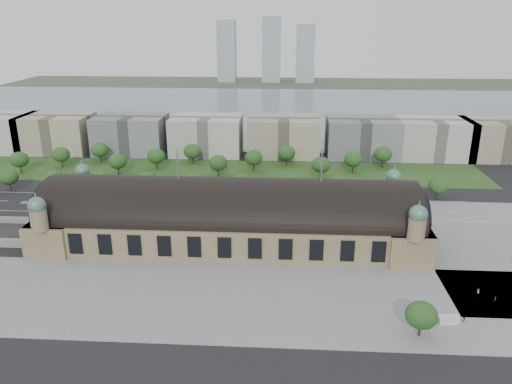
# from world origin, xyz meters

# --- Properties ---
(ground) EXTENTS (900.00, 900.00, 0.00)m
(ground) POSITION_xyz_m (0.00, 0.00, 0.00)
(ground) COLOR black
(ground) RESTS_ON ground
(station) EXTENTS (150.00, 48.40, 44.30)m
(station) POSITION_xyz_m (0.00, 0.00, 10.28)
(station) COLOR #908059
(station) RESTS_ON ground
(plaza_south) EXTENTS (190.00, 48.00, 0.12)m
(plaza_south) POSITION_xyz_m (10.00, -44.00, 0.00)
(plaza_south) COLOR gray
(plaza_south) RESTS_ON ground
(plaza_east) EXTENTS (56.00, 100.00, 0.12)m
(plaza_east) POSITION_xyz_m (103.00, 0.00, 0.00)
(plaza_east) COLOR gray
(plaza_east) RESTS_ON ground
(road_slab) EXTENTS (260.00, 26.00, 0.10)m
(road_slab) POSITION_xyz_m (-20.00, 38.00, 0.00)
(road_slab) COLOR black
(road_slab) RESTS_ON ground
(grass_belt) EXTENTS (300.00, 45.00, 0.10)m
(grass_belt) POSITION_xyz_m (-15.00, 93.00, 0.00)
(grass_belt) COLOR #264C1E
(grass_belt) RESTS_ON ground
(petrol_station) EXTENTS (14.00, 13.00, 5.05)m
(petrol_station) POSITION_xyz_m (-53.91, 65.28, 2.95)
(petrol_station) COLOR #C3510B
(petrol_station) RESTS_ON ground
(lake) EXTENTS (700.00, 320.00, 0.08)m
(lake) POSITION_xyz_m (0.00, 298.00, 0.00)
(lake) COLOR slate
(lake) RESTS_ON ground
(far_shore) EXTENTS (700.00, 120.00, 0.14)m
(far_shore) POSITION_xyz_m (0.00, 498.00, 0.00)
(far_shore) COLOR #44513D
(far_shore) RESTS_ON ground
(far_tower_left) EXTENTS (24.00, 24.00, 80.00)m
(far_tower_left) POSITION_xyz_m (-60.00, 508.00, 40.00)
(far_tower_left) COLOR #9EA8B2
(far_tower_left) RESTS_ON ground
(far_tower_mid) EXTENTS (24.00, 24.00, 85.00)m
(far_tower_mid) POSITION_xyz_m (0.00, 508.00, 42.50)
(far_tower_mid) COLOR #9EA8B2
(far_tower_mid) RESTS_ON ground
(far_tower_right) EXTENTS (24.00, 24.00, 75.00)m
(far_tower_right) POSITION_xyz_m (45.00, 508.00, 37.50)
(far_tower_right) COLOR #9EA8B2
(far_tower_right) RESTS_ON ground
(office_1) EXTENTS (45.00, 32.00, 24.00)m
(office_1) POSITION_xyz_m (-130.00, 133.00, 12.00)
(office_1) COLOR #B0A38A
(office_1) RESTS_ON ground
(office_2) EXTENTS (45.00, 32.00, 24.00)m
(office_2) POSITION_xyz_m (-80.00, 133.00, 12.00)
(office_2) COLOR gray
(office_2) RESTS_ON ground
(office_3) EXTENTS (45.00, 32.00, 24.00)m
(office_3) POSITION_xyz_m (-30.00, 133.00, 12.00)
(office_3) COLOR beige
(office_3) RESTS_ON ground
(office_4) EXTENTS (45.00, 32.00, 24.00)m
(office_4) POSITION_xyz_m (20.00, 133.00, 12.00)
(office_4) COLOR #B0A38A
(office_4) RESTS_ON ground
(office_5) EXTENTS (45.00, 32.00, 24.00)m
(office_5) POSITION_xyz_m (70.00, 133.00, 12.00)
(office_5) COLOR gray
(office_5) RESTS_ON ground
(office_6) EXTENTS (45.00, 32.00, 24.00)m
(office_6) POSITION_xyz_m (115.00, 133.00, 12.00)
(office_6) COLOR beige
(office_6) RESTS_ON ground
(office_7) EXTENTS (45.00, 32.00, 24.00)m
(office_7) POSITION_xyz_m (155.00, 133.00, 12.00)
(office_7) COLOR #B0A38A
(office_7) RESTS_ON ground
(tree_row_0) EXTENTS (9.60, 9.60, 11.52)m
(tree_row_0) POSITION_xyz_m (-120.00, 53.00, 7.43)
(tree_row_0) COLOR #2D2116
(tree_row_0) RESTS_ON ground
(tree_row_1) EXTENTS (9.60, 9.60, 11.52)m
(tree_row_1) POSITION_xyz_m (-96.00, 53.00, 7.43)
(tree_row_1) COLOR #2D2116
(tree_row_1) RESTS_ON ground
(tree_row_2) EXTENTS (9.60, 9.60, 11.52)m
(tree_row_2) POSITION_xyz_m (-72.00, 53.00, 7.43)
(tree_row_2) COLOR #2D2116
(tree_row_2) RESTS_ON ground
(tree_row_3) EXTENTS (9.60, 9.60, 11.52)m
(tree_row_3) POSITION_xyz_m (-48.00, 53.00, 7.43)
(tree_row_3) COLOR #2D2116
(tree_row_3) RESTS_ON ground
(tree_row_4) EXTENTS (9.60, 9.60, 11.52)m
(tree_row_4) POSITION_xyz_m (-24.00, 53.00, 7.43)
(tree_row_4) COLOR #2D2116
(tree_row_4) RESTS_ON ground
(tree_row_5) EXTENTS (9.60, 9.60, 11.52)m
(tree_row_5) POSITION_xyz_m (0.00, 53.00, 7.43)
(tree_row_5) COLOR #2D2116
(tree_row_5) RESTS_ON ground
(tree_row_6) EXTENTS (9.60, 9.60, 11.52)m
(tree_row_6) POSITION_xyz_m (24.00, 53.00, 7.43)
(tree_row_6) COLOR #2D2116
(tree_row_6) RESTS_ON ground
(tree_row_7) EXTENTS (9.60, 9.60, 11.52)m
(tree_row_7) POSITION_xyz_m (48.00, 53.00, 7.43)
(tree_row_7) COLOR #2D2116
(tree_row_7) RESTS_ON ground
(tree_row_8) EXTENTS (9.60, 9.60, 11.52)m
(tree_row_8) POSITION_xyz_m (72.00, 53.00, 7.43)
(tree_row_8) COLOR #2D2116
(tree_row_8) RESTS_ON ground
(tree_row_9) EXTENTS (9.60, 9.60, 11.52)m
(tree_row_9) POSITION_xyz_m (96.00, 53.00, 7.43)
(tree_row_9) COLOR #2D2116
(tree_row_9) RESTS_ON ground
(tree_belt_0) EXTENTS (10.40, 10.40, 12.48)m
(tree_belt_0) POSITION_xyz_m (-130.00, 83.00, 8.05)
(tree_belt_0) COLOR #2D2116
(tree_belt_0) RESTS_ON ground
(tree_belt_1) EXTENTS (10.40, 10.40, 12.48)m
(tree_belt_1) POSITION_xyz_m (-111.00, 95.00, 8.05)
(tree_belt_1) COLOR #2D2116
(tree_belt_1) RESTS_ON ground
(tree_belt_2) EXTENTS (10.40, 10.40, 12.48)m
(tree_belt_2) POSITION_xyz_m (-92.00, 107.00, 8.05)
(tree_belt_2) COLOR #2D2116
(tree_belt_2) RESTS_ON ground
(tree_belt_3) EXTENTS (10.40, 10.40, 12.48)m
(tree_belt_3) POSITION_xyz_m (-73.00, 83.00, 8.05)
(tree_belt_3) COLOR #2D2116
(tree_belt_3) RESTS_ON ground
(tree_belt_4) EXTENTS (10.40, 10.40, 12.48)m
(tree_belt_4) POSITION_xyz_m (-54.00, 95.00, 8.05)
(tree_belt_4) COLOR #2D2116
(tree_belt_4) RESTS_ON ground
(tree_belt_5) EXTENTS (10.40, 10.40, 12.48)m
(tree_belt_5) POSITION_xyz_m (-35.00, 107.00, 8.05)
(tree_belt_5) COLOR #2D2116
(tree_belt_5) RESTS_ON ground
(tree_belt_6) EXTENTS (10.40, 10.40, 12.48)m
(tree_belt_6) POSITION_xyz_m (-16.00, 83.00, 8.05)
(tree_belt_6) COLOR #2D2116
(tree_belt_6) RESTS_ON ground
(tree_belt_7) EXTENTS (10.40, 10.40, 12.48)m
(tree_belt_7) POSITION_xyz_m (3.00, 95.00, 8.05)
(tree_belt_7) COLOR #2D2116
(tree_belt_7) RESTS_ON ground
(tree_belt_8) EXTENTS (10.40, 10.40, 12.48)m
(tree_belt_8) POSITION_xyz_m (22.00, 107.00, 8.05)
(tree_belt_8) COLOR #2D2116
(tree_belt_8) RESTS_ON ground
(tree_belt_9) EXTENTS (10.40, 10.40, 12.48)m
(tree_belt_9) POSITION_xyz_m (41.00, 83.00, 8.05)
(tree_belt_9) COLOR #2D2116
(tree_belt_9) RESTS_ON ground
(tree_belt_10) EXTENTS (10.40, 10.40, 12.48)m
(tree_belt_10) POSITION_xyz_m (60.00, 95.00, 8.05)
(tree_belt_10) COLOR #2D2116
(tree_belt_10) RESTS_ON ground
(tree_belt_11) EXTENTS (10.40, 10.40, 12.48)m
(tree_belt_11) POSITION_xyz_m (79.00, 107.00, 8.05)
(tree_belt_11) COLOR #2D2116
(tree_belt_11) RESTS_ON ground
(tree_plaza_s) EXTENTS (9.00, 9.00, 10.64)m
(tree_plaza_s) POSITION_xyz_m (60.00, -60.00, 6.80)
(tree_plaza_s) COLOR #2D2116
(tree_plaza_s) RESTS_ON ground
(traffic_car_0) EXTENTS (4.09, 1.67, 1.39)m
(traffic_car_0) POSITION_xyz_m (-103.50, 34.82, 0.69)
(traffic_car_0) COLOR silver
(traffic_car_0) RESTS_ON ground
(traffic_car_2) EXTENTS (5.21, 2.41, 1.45)m
(traffic_car_2) POSITION_xyz_m (-57.11, 35.15, 0.72)
(traffic_car_2) COLOR black
(traffic_car_2) RESTS_ON ground
(traffic_car_3) EXTENTS (5.11, 2.45, 1.44)m
(traffic_car_3) POSITION_xyz_m (-43.42, 39.54, 0.72)
(traffic_car_3) COLOR maroon
(traffic_car_3) RESTS_ON ground
(traffic_car_4) EXTENTS (4.77, 2.19, 1.58)m
(traffic_car_4) POSITION_xyz_m (5.37, 33.50, 0.79)
(traffic_car_4) COLOR #1C1740
(traffic_car_4) RESTS_ON ground
(traffic_car_5) EXTENTS (4.41, 1.91, 1.41)m
(traffic_car_5) POSITION_xyz_m (39.18, 37.60, 0.71)
(traffic_car_5) COLOR #595A60
(traffic_car_5) RESTS_ON ground
(traffic_car_6) EXTENTS (5.68, 3.13, 1.51)m
(traffic_car_6) POSITION_xyz_m (69.76, 27.10, 0.75)
(traffic_car_6) COLOR silver
(traffic_car_6) RESTS_ON ground
(parked_car_0) EXTENTS (4.71, 3.79, 1.50)m
(parked_car_0) POSITION_xyz_m (-60.87, 25.00, 0.75)
(parked_car_0) COLOR black
(parked_car_0) RESTS_ON ground
(parked_car_1) EXTENTS (5.00, 4.51, 1.29)m
(parked_car_1) POSITION_xyz_m (-70.15, 21.00, 0.65)
(parked_car_1) COLOR maroon
(parked_car_1) RESTS_ON ground
(parked_car_2) EXTENTS (4.67, 4.05, 1.29)m
(parked_car_2) POSITION_xyz_m (-47.09, 23.79, 0.65)
(parked_car_2) COLOR #171941
(parked_car_2) RESTS_ON ground
(parked_car_3) EXTENTS (4.03, 3.21, 1.29)m
(parked_car_3) POSITION_xyz_m (-62.85, 21.00, 0.64)
(parked_car_3) COLOR slate
(parked_car_3) RESTS_ON ground
(parked_car_4) EXTENTS (4.88, 3.42, 1.53)m
(parked_car_4) POSITION_xyz_m (-59.36, 24.23, 0.76)
(parked_car_4) COLOR silver
(parked_car_4) RESTS_ON ground
(parked_car_5) EXTENTS (6.25, 5.72, 1.62)m
(parked_car_5) POSITION_xyz_m (-43.43, 25.00, 0.81)
(parked_car_5) COLOR gray
(parked_car_5) RESTS_ON ground
(parked_car_6) EXTENTS (5.32, 4.81, 1.49)m
(parked_car_6) POSITION_xyz_m (-18.48, 25.00, 0.74)
(parked_car_6) COLOR black
(parked_car_6) RESTS_ON ground
(bus_west) EXTENTS (10.76, 2.78, 2.98)m
(bus_west) POSITION_xyz_m (-24.93, 32.00, 1.49)
(bus_west) COLOR #B32A1C
(bus_west) RESTS_ON ground
(bus_mid) EXTENTS (12.04, 3.38, 3.32)m
(bus_mid) POSITION_xyz_m (-4.36, 31.10, 1.66)
(bus_mid) COLOR silver
(bus_mid) RESTS_ON ground
(bus_east) EXTENTS (11.95, 3.26, 3.30)m
(bus_east) POSITION_xyz_m (13.20, 27.00, 1.65)
(bus_east) COLOR beige
(bus_east) RESTS_ON ground
(van_south) EXTENTS (6.07, 2.88, 2.55)m
(van_south) POSITION_xyz_m (69.69, -53.30, 1.22)
(van_south) COLOR silver
(van_south) RESTS_ON ground
(pedestrian_1) EXTENTS (0.83, 0.80, 1.91)m
(pedestrian_1) POSITION_xyz_m (88.46, -40.34, 0.96)
(pedestrian_1) COLOR gray
(pedestrian_1) RESTS_ON ground
(pedestrian_4) EXTENTS (1.12, 1.10, 1.70)m
(pedestrian_4) POSITION_xyz_m (74.83, -52.45, 0.85)
(pedestrian_4) COLOR gray
(pedestrian_4) RESTS_ON ground
(pedestrian_5) EXTENTS (0.86, 1.10, 1.97)m
(pedestrian_5) POSITION_xyz_m (84.89, -35.65, 0.99)
(pedestrian_5) COLOR gray
(pedestrian_5) RESTS_ON ground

